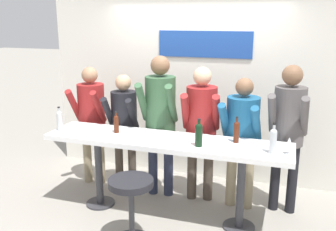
{
  "coord_description": "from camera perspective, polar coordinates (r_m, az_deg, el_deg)",
  "views": [
    {
      "loc": [
        1.31,
        -3.82,
        2.3
      ],
      "look_at": [
        0.0,
        0.09,
        1.21
      ],
      "focal_mm": 40.0,
      "sensor_mm": 36.0,
      "label": 1
    }
  ],
  "objects": [
    {
      "name": "person_center",
      "position": [
        4.65,
        5.09,
        -0.71
      ],
      "size": [
        0.51,
        0.61,
        1.72
      ],
      "rotation": [
        0.0,
        0.0,
        0.16
      ],
      "color": "#473D33",
      "rests_on": "ground_plane"
    },
    {
      "name": "wine_bottle_1",
      "position": [
        3.99,
        4.72,
        -2.76
      ],
      "size": [
        0.08,
        0.08,
        0.3
      ],
      "color": "black",
      "rests_on": "tasting_table"
    },
    {
      "name": "wine_bottle_4",
      "position": [
        4.71,
        -16.19,
        -0.62
      ],
      "size": [
        0.07,
        0.07,
        0.3
      ],
      "color": "#B7BCC1",
      "rests_on": "tasting_table"
    },
    {
      "name": "person_left",
      "position": [
        4.99,
        -6.71,
        -0.68
      ],
      "size": [
        0.44,
        0.53,
        1.59
      ],
      "rotation": [
        0.0,
        0.0,
        0.1
      ],
      "color": "#473D33",
      "rests_on": "ground_plane"
    },
    {
      "name": "ground_plane",
      "position": [
        4.65,
        -0.38,
        -14.92
      ],
      "size": [
        40.0,
        40.0,
        0.0
      ],
      "primitive_type": "plane",
      "color": "gray"
    },
    {
      "name": "person_far_left",
      "position": [
        5.23,
        -11.6,
        0.36
      ],
      "size": [
        0.47,
        0.56,
        1.66
      ],
      "rotation": [
        0.0,
        0.0,
        0.1
      ],
      "color": "gray",
      "rests_on": "ground_plane"
    },
    {
      "name": "person_right",
      "position": [
        4.54,
        17.86,
        -1.15
      ],
      "size": [
        0.46,
        0.57,
        1.79
      ],
      "rotation": [
        0.0,
        0.0,
        -0.06
      ],
      "color": "black",
      "rests_on": "ground_plane"
    },
    {
      "name": "person_center_right",
      "position": [
        4.55,
        11.22,
        -2.2
      ],
      "size": [
        0.49,
        0.57,
        1.62
      ],
      "rotation": [
        0.0,
        0.0,
        -0.08
      ],
      "color": "gray",
      "rests_on": "ground_plane"
    },
    {
      "name": "wine_bottle_0",
      "position": [
        3.91,
        15.73,
        -3.57
      ],
      "size": [
        0.07,
        0.07,
        0.32
      ],
      "color": "#B7BCC1",
      "rests_on": "tasting_table"
    },
    {
      "name": "tasting_table",
      "position": [
        4.29,
        -0.4,
        -5.18
      ],
      "size": [
        2.82,
        0.63,
        0.96
      ],
      "color": "white",
      "rests_on": "ground_plane"
    },
    {
      "name": "wine_bottle_2",
      "position": [
        4.49,
        -7.89,
        -1.14
      ],
      "size": [
        0.06,
        0.06,
        0.26
      ],
      "color": "#4C1E0F",
      "rests_on": "tasting_table"
    },
    {
      "name": "person_center_left",
      "position": [
        4.74,
        -1.2,
        0.66
      ],
      "size": [
        0.5,
        0.61,
        1.85
      ],
      "rotation": [
        0.0,
        0.0,
        0.1
      ],
      "color": "#23283D",
      "rests_on": "ground_plane"
    },
    {
      "name": "back_wall",
      "position": [
        5.4,
        4.23,
        5.44
      ],
      "size": [
        4.42,
        0.12,
        2.85
      ],
      "color": "silver",
      "rests_on": "ground_plane"
    },
    {
      "name": "bar_stool",
      "position": [
        3.91,
        -5.62,
        -12.87
      ],
      "size": [
        0.48,
        0.48,
        0.73
      ],
      "color": "#333338",
      "rests_on": "ground_plane"
    },
    {
      "name": "wine_bottle_3",
      "position": [
        4.16,
        10.39,
        -2.31
      ],
      "size": [
        0.06,
        0.06,
        0.29
      ],
      "color": "#4C1E0F",
      "rests_on": "tasting_table"
    },
    {
      "name": "wine_glass_0",
      "position": [
        3.94,
        17.99,
        -3.89
      ],
      "size": [
        0.07,
        0.07,
        0.18
      ],
      "color": "silver",
      "rests_on": "tasting_table"
    }
  ]
}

